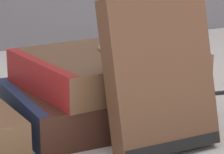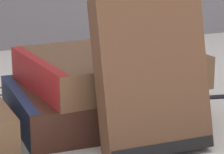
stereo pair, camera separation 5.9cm
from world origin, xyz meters
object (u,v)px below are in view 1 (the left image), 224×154
at_px(book_flat_top, 104,68).
at_px(reading_glasses, 10,92).
at_px(pocket_watch, 120,47).
at_px(fountain_pen, 195,93).
at_px(book_flat_bottom, 93,103).
at_px(book_leaning_front, 160,79).

xyz_separation_m(book_flat_top, reading_glasses, (-0.07, 0.15, -0.06)).
relative_size(pocket_watch, fountain_pen, 0.40).
height_order(book_flat_bottom, book_leaning_front, book_leaning_front).
bearing_deg(book_flat_bottom, reading_glasses, 111.53).
distance_m(book_flat_bottom, book_flat_top, 0.04).
bearing_deg(reading_glasses, book_flat_bottom, -58.90).
relative_size(reading_glasses, fountain_pen, 0.68).
relative_size(book_flat_bottom, book_leaning_front, 1.28).
xyz_separation_m(pocket_watch, fountain_pen, (0.12, 0.01, -0.08)).
bearing_deg(book_flat_top, book_leaning_front, -91.83).
distance_m(pocket_watch, reading_glasses, 0.19).
relative_size(book_flat_bottom, pocket_watch, 3.62).
relative_size(book_leaning_front, pocket_watch, 2.84).
bearing_deg(reading_glasses, book_leaning_front, -62.36).
distance_m(book_flat_top, book_leaning_front, 0.11).
bearing_deg(book_flat_bottom, pocket_watch, 14.14).
relative_size(book_flat_bottom, book_flat_top, 0.99).
xyz_separation_m(book_flat_top, fountain_pen, (0.15, 0.02, -0.06)).
height_order(book_flat_top, reading_glasses, book_flat_top).
bearing_deg(book_flat_bottom, book_leaning_front, -76.92).
height_order(book_flat_bottom, pocket_watch, pocket_watch).
distance_m(book_flat_bottom, fountain_pen, 0.17).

